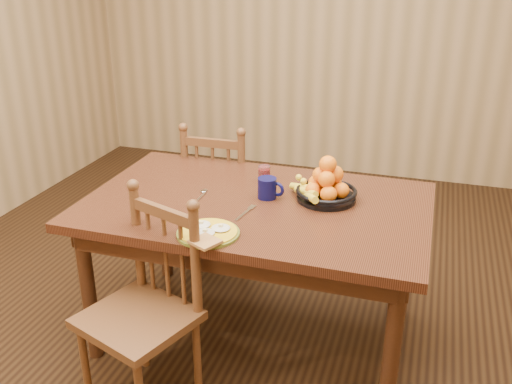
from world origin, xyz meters
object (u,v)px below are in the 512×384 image
(dining_table, at_px, (256,218))
(breakfast_plate, at_px, (208,233))
(chair_far, at_px, (222,198))
(chair_near, at_px, (144,311))
(fruit_bowl, at_px, (325,187))
(coffee_mug, at_px, (268,188))

(dining_table, bearing_deg, breakfast_plate, -102.58)
(chair_far, relative_size, chair_near, 0.99)
(fruit_bowl, bearing_deg, breakfast_plate, -127.54)
(coffee_mug, bearing_deg, chair_far, 128.88)
(chair_far, bearing_deg, breakfast_plate, 106.28)
(coffee_mug, bearing_deg, dining_table, -123.12)
(coffee_mug, relative_size, fruit_bowl, 0.41)
(chair_far, distance_m, breakfast_plate, 1.12)
(chair_far, xyz_separation_m, chair_near, (0.11, -1.20, 0.00))
(chair_near, height_order, fruit_bowl, fruit_bowl)
(fruit_bowl, bearing_deg, chair_far, 144.75)
(breakfast_plate, bearing_deg, chair_far, 108.13)
(chair_far, bearing_deg, chair_near, 93.40)
(dining_table, distance_m, chair_near, 0.68)
(chair_far, relative_size, coffee_mug, 6.90)
(chair_far, height_order, fruit_bowl, fruit_bowl)
(chair_far, height_order, breakfast_plate, chair_far)
(chair_far, height_order, chair_near, chair_near)
(fruit_bowl, bearing_deg, chair_near, -131.50)
(breakfast_plate, height_order, fruit_bowl, fruit_bowl)
(chair_far, height_order, coffee_mug, chair_far)
(chair_near, distance_m, coffee_mug, 0.80)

